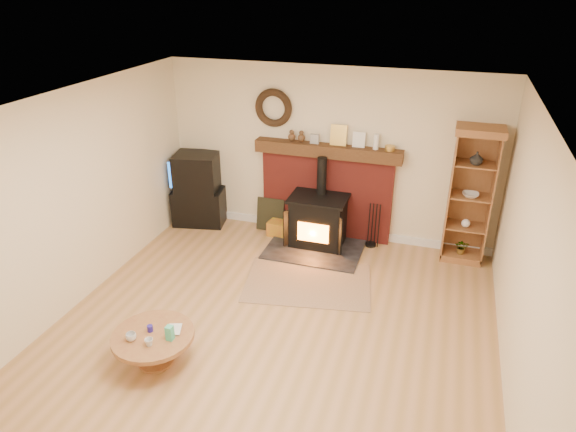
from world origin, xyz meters
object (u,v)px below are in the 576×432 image
(wood_stove, at_px, (318,222))
(curio_cabinet, at_px, (470,195))
(coffee_table, at_px, (153,340))
(tv_unit, at_px, (198,190))

(wood_stove, distance_m, curio_cabinet, 2.19)
(wood_stove, xyz_separation_m, coffee_table, (-0.97, -3.04, -0.09))
(curio_cabinet, bearing_deg, coffee_table, -132.65)
(wood_stove, bearing_deg, curio_cabinet, 7.59)
(wood_stove, xyz_separation_m, curio_cabinet, (2.08, 0.28, 0.59))
(tv_unit, distance_m, coffee_table, 3.42)
(curio_cabinet, height_order, coffee_table, curio_cabinet)
(tv_unit, bearing_deg, wood_stove, -5.33)
(wood_stove, relative_size, tv_unit, 1.19)
(wood_stove, height_order, coffee_table, wood_stove)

